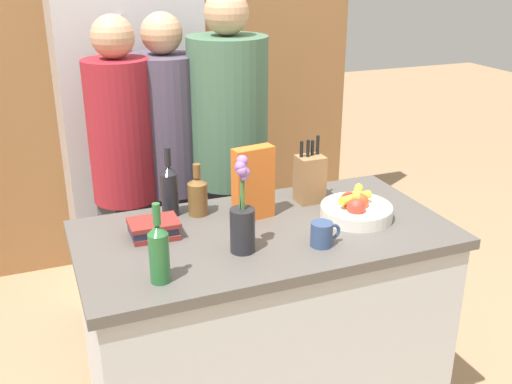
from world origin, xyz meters
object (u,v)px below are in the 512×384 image
object	(u,v)px
flower_vase	(242,219)
bottle_wine	(169,189)
refrigerator	(130,125)
cereal_box	(253,183)
bottle_oil	(159,251)
person_in_red_tee	(229,155)
bottle_vinegar	(198,195)
coffee_mug	(322,234)
book_stack	(154,229)
fruit_bowl	(356,208)
knife_block	(310,178)
person_in_blue	(169,164)
person_at_sink	(124,170)

from	to	relation	value
flower_vase	bottle_wine	distance (m)	0.43
refrigerator	cereal_box	size ratio (longest dim) A/B	6.66
bottle_oil	bottle_wine	size ratio (longest dim) A/B	0.95
person_in_red_tee	bottle_vinegar	bearing A→B (deg)	-110.23
person_in_red_tee	coffee_mug	bearing A→B (deg)	-75.52
bottle_oil	bottle_vinegar	distance (m)	0.53
flower_vase	book_stack	size ratio (longest dim) A/B	1.91
flower_vase	person_in_red_tee	size ratio (longest dim) A/B	0.20
refrigerator	bottle_oil	size ratio (longest dim) A/B	7.21
person_in_red_tee	refrigerator	bearing A→B (deg)	127.72
fruit_bowl	book_stack	world-z (taller)	fruit_bowl
person_in_red_tee	bottle_oil	bearing A→B (deg)	-108.83
cereal_box	bottle_wine	bearing A→B (deg)	153.61
knife_block	refrigerator	bearing A→B (deg)	113.12
refrigerator	fruit_bowl	world-z (taller)	refrigerator
cereal_box	refrigerator	bearing A→B (deg)	100.43
cereal_box	bottle_vinegar	bearing A→B (deg)	149.04
bottle_wine	person_in_red_tee	size ratio (longest dim) A/B	0.16
fruit_bowl	flower_vase	bearing A→B (deg)	-168.70
knife_block	bottle_oil	size ratio (longest dim) A/B	1.04
refrigerator	cereal_box	distance (m)	1.32
bottle_oil	person_in_blue	xyz separation A→B (m)	(0.29, 1.06, -0.08)
knife_block	bottle_wine	world-z (taller)	bottle_wine
fruit_bowl	knife_block	distance (m)	0.25
fruit_bowl	bottle_wine	distance (m)	0.74
person_at_sink	book_stack	bearing A→B (deg)	-117.42
book_stack	bottle_wine	bearing A→B (deg)	58.24
coffee_mug	book_stack	bearing A→B (deg)	151.80
knife_block	bottle_vinegar	world-z (taller)	knife_block
coffee_mug	flower_vase	bearing A→B (deg)	166.99
fruit_bowl	bottle_wine	world-z (taller)	bottle_wine
bottle_oil	cereal_box	bearing A→B (deg)	37.72
cereal_box	person_at_sink	distance (m)	0.77
bottle_oil	bottle_vinegar	xyz separation A→B (m)	(0.26, 0.46, -0.02)
refrigerator	bottle_vinegar	distance (m)	1.18
bottle_wine	book_stack	bearing A→B (deg)	-121.76
refrigerator	person_in_blue	world-z (taller)	refrigerator
book_stack	person_in_blue	bearing A→B (deg)	71.95
cereal_box	coffee_mug	size ratio (longest dim) A/B	2.51
refrigerator	book_stack	size ratio (longest dim) A/B	10.54
fruit_bowl	flower_vase	xyz separation A→B (m)	(-0.51, -0.10, 0.08)
bottle_vinegar	refrigerator	bearing A→B (deg)	92.32
refrigerator	bottle_wine	xyz separation A→B (m)	(-0.06, -1.15, 0.04)
bottle_vinegar	person_at_sink	size ratio (longest dim) A/B	0.13
fruit_bowl	person_in_red_tee	distance (m)	0.78
fruit_bowl	refrigerator	bearing A→B (deg)	113.10
bottle_oil	person_in_red_tee	distance (m)	1.09
coffee_mug	cereal_box	bearing A→B (deg)	114.23
cereal_box	bottle_oil	bearing A→B (deg)	-142.28
book_stack	coffee_mug	bearing A→B (deg)	-28.20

